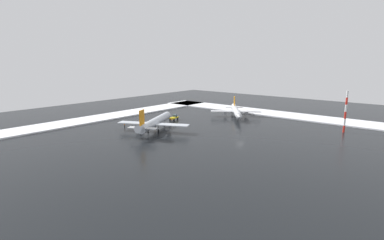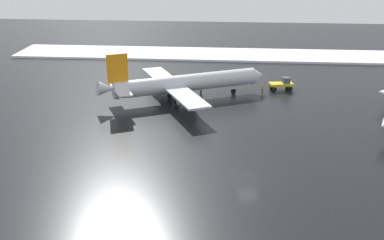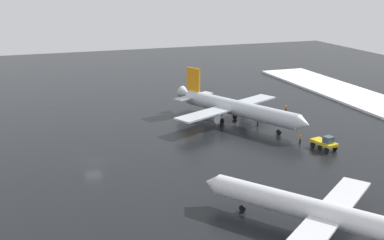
{
  "view_description": "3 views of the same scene",
  "coord_description": "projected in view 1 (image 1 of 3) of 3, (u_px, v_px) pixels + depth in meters",
  "views": [
    {
      "loc": [
        -50.84,
        87.13,
        26.05
      ],
      "look_at": [
        16.2,
        6.58,
        5.07
      ],
      "focal_mm": 28.0,
      "sensor_mm": 36.0,
      "label": 1
    },
    {
      "loc": [
        -54.73,
        2.66,
        28.43
      ],
      "look_at": [
        13.8,
        8.38,
        2.29
      ],
      "focal_mm": 45.0,
      "sensor_mm": 36.0,
      "label": 2
    },
    {
      "loc": [
        -8.66,
        -73.27,
        28.32
      ],
      "look_at": [
        18.51,
        4.63,
        3.75
      ],
      "focal_mm": 45.0,
      "sensor_mm": 36.0,
      "label": 3
    }
  ],
  "objects": [
    {
      "name": "ground_crew_near_tug",
      "position": [
        125.0,
        125.0,
        118.55
      ],
      "size": [
        0.36,
        0.36,
        1.71
      ],
      "rotation": [
        0.0,
        0.0,
        4.82
      ],
      "color": "black",
      "rests_on": "ground_plane"
    },
    {
      "name": "snow_bank_right",
      "position": [
        120.0,
        115.0,
        144.65
      ],
      "size": [
        14.0,
        116.0,
        0.53
      ],
      "primitive_type": "cube",
      "color": "white",
      "rests_on": "ground_plane"
    },
    {
      "name": "airplane_distant_tail",
      "position": [
        155.0,
        122.0,
        112.38
      ],
      "size": [
        26.06,
        30.63,
        9.74
      ],
      "rotation": [
        0.0,
        0.0,
        5.17
      ],
      "color": "silver",
      "rests_on": "ground_plane"
    },
    {
      "name": "pushback_tug",
      "position": [
        174.0,
        117.0,
        132.19
      ],
      "size": [
        3.12,
        4.96,
        2.5
      ],
      "rotation": [
        0.0,
        0.0,
        4.92
      ],
      "color": "gold",
      "rests_on": "ground_plane"
    },
    {
      "name": "airplane_parked_portside",
      "position": [
        236.0,
        111.0,
        138.48
      ],
      "size": [
        21.18,
        24.1,
        8.44
      ],
      "rotation": [
        0.0,
        0.0,
        2.22
      ],
      "color": "silver",
      "rests_on": "ground_plane"
    },
    {
      "name": "ground_crew_by_nose_gear",
      "position": [
        172.0,
        120.0,
        127.7
      ],
      "size": [
        0.36,
        0.36,
        1.71
      ],
      "rotation": [
        0.0,
        0.0,
        1.81
      ],
      "color": "black",
      "rests_on": "ground_plane"
    },
    {
      "name": "antenna_mast",
      "position": [
        346.0,
        112.0,
        108.48
      ],
      "size": [
        0.7,
        0.7,
        15.48
      ],
      "color": "red",
      "rests_on": "ground_plane"
    },
    {
      "name": "snow_bank_far",
      "position": [
        296.0,
        116.0,
        140.3
      ],
      "size": [
        152.0,
        16.0,
        0.53
      ],
      "primitive_type": "cube",
      "color": "white",
      "rests_on": "ground_plane"
    },
    {
      "name": "ground_plane",
      "position": [
        240.0,
        137.0,
        102.67
      ],
      "size": [
        240.0,
        240.0,
        0.0
      ],
      "primitive_type": "plane",
      "color": "black"
    },
    {
      "name": "ground_crew_mid_apron",
      "position": [
        155.0,
        125.0,
        117.27
      ],
      "size": [
        0.36,
        0.36,
        1.71
      ],
      "rotation": [
        0.0,
        0.0,
        6.22
      ],
      "color": "black",
      "rests_on": "ground_plane"
    }
  ]
}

